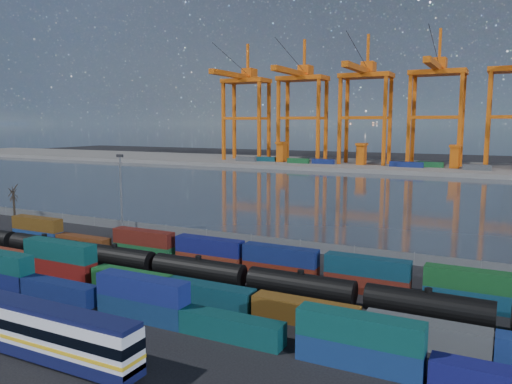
% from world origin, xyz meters
% --- Properties ---
extents(ground, '(700.00, 700.00, 0.00)m').
position_xyz_m(ground, '(0.00, 0.00, 0.00)').
color(ground, black).
rests_on(ground, ground).
extents(harbor_water, '(700.00, 700.00, 0.00)m').
position_xyz_m(harbor_water, '(0.00, 105.00, 0.01)').
color(harbor_water, '#282F39').
rests_on(harbor_water, ground).
extents(far_quay, '(700.00, 70.00, 2.00)m').
position_xyz_m(far_quay, '(0.00, 210.00, 1.00)').
color(far_quay, '#514F4C').
rests_on(far_quay, ground).
extents(container_row_south, '(140.42, 2.44, 5.20)m').
position_xyz_m(container_row_south, '(-1.80, -10.06, 2.11)').
color(container_row_south, '#414446').
rests_on(container_row_south, ground).
extents(container_row_mid, '(141.90, 2.57, 5.47)m').
position_xyz_m(container_row_mid, '(2.46, -2.54, 1.62)').
color(container_row_mid, '#3B3C3F').
rests_on(container_row_mid, ground).
extents(container_row_north, '(127.91, 2.35, 5.01)m').
position_xyz_m(container_row_north, '(17.52, 11.18, 2.28)').
color(container_row_north, navy).
rests_on(container_row_north, ground).
extents(tanker_string, '(123.14, 3.15, 4.50)m').
position_xyz_m(tanker_string, '(12.30, 3.02, 2.26)').
color(tanker_string, black).
rests_on(tanker_string, ground).
extents(waterfront_fence, '(160.12, 0.12, 2.20)m').
position_xyz_m(waterfront_fence, '(-0.00, 28.00, 1.00)').
color(waterfront_fence, '#595B5E').
rests_on(waterfront_fence, ground).
extents(bare_tree, '(2.29, 2.39, 8.83)m').
position_xyz_m(bare_tree, '(-61.42, 23.95, 4.44)').
color(bare_tree, black).
rests_on(bare_tree, ground).
extents(yard_light_mast, '(1.60, 0.40, 16.60)m').
position_xyz_m(yard_light_mast, '(-30.00, 26.00, 9.30)').
color(yard_light_mast, slate).
rests_on(yard_light_mast, ground).
extents(gantry_cranes, '(201.37, 50.62, 68.55)m').
position_xyz_m(gantry_cranes, '(-7.50, 203.18, 42.02)').
color(gantry_cranes, '#C6530D').
rests_on(gantry_cranes, ground).
extents(quay_containers, '(172.58, 10.99, 2.60)m').
position_xyz_m(quay_containers, '(-11.00, 195.46, 3.30)').
color(quay_containers, navy).
rests_on(quay_containers, far_quay).
extents(straddle_carriers, '(140.00, 7.00, 11.10)m').
position_xyz_m(straddle_carriers, '(-2.50, 200.00, 7.82)').
color(straddle_carriers, '#C6530D').
rests_on(straddle_carriers, far_quay).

